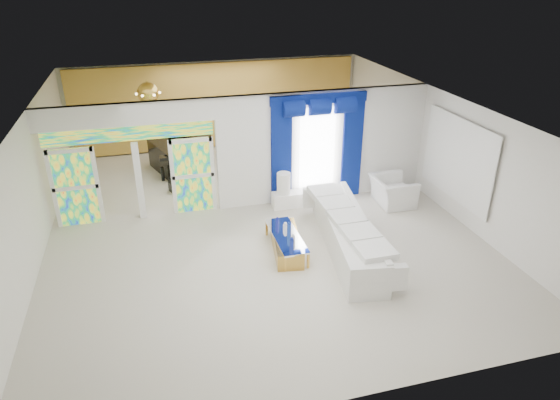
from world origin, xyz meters
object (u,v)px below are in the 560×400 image
object	(u,v)px
white_sofa	(347,235)
armchair	(392,191)
grand_piano	(178,156)
coffee_table	(286,243)
console_table	(294,199)

from	to	relation	value
white_sofa	armchair	size ratio (longest dim) A/B	3.47
white_sofa	grand_piano	xyz separation A→B (m)	(-3.28, 5.98, 0.06)
coffee_table	console_table	bearing A→B (deg)	68.82
coffee_table	armchair	world-z (taller)	armchair
console_table	coffee_table	bearing A→B (deg)	-111.18
console_table	grand_piano	distance (m)	4.47
console_table	grand_piano	bearing A→B (deg)	128.64
console_table	armchair	xyz separation A→B (m)	(2.60, -0.57, 0.17)
armchair	grand_piano	xyz separation A→B (m)	(-5.39, 4.06, 0.06)
coffee_table	console_table	world-z (taller)	console_table
console_table	armchair	bearing A→B (deg)	-12.44
white_sofa	console_table	world-z (taller)	white_sofa
console_table	armchair	world-z (taller)	armchair
white_sofa	grand_piano	world-z (taller)	grand_piano
armchair	grand_piano	bearing A→B (deg)	53.79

